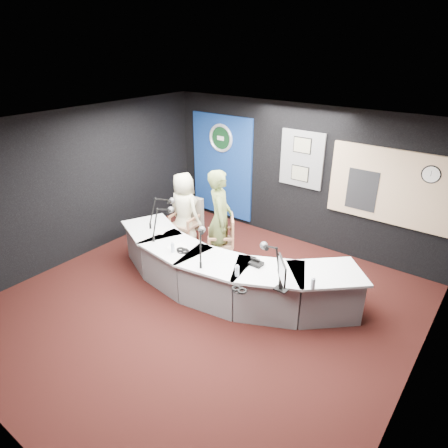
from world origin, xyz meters
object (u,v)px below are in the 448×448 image
Objects in this scene: broadcast_desk at (222,271)px; person_man at (184,210)px; armchair_right at (220,242)px; armchair_left at (185,225)px; person_woman at (220,219)px.

person_man is (-1.62, 0.87, 0.39)m from broadcast_desk.
person_man is at bearing -139.69° from armchair_right.
person_man is at bearing 151.75° from broadcast_desk.
armchair_left is (-1.62, 0.87, 0.06)m from broadcast_desk.
armchair_left is at bearing 42.51° from person_woman.
armchair_left is 1.18m from person_woman.
person_woman is (-0.56, 0.68, 0.55)m from broadcast_desk.
armchair_right is (-0.56, 0.68, 0.09)m from broadcast_desk.
armchair_left is 0.56× the size of person_man.
armchair_right reaches higher than armchair_left.
armchair_right is 1.12m from person_man.
person_man is (-1.06, 0.19, 0.30)m from armchair_right.
person_woman reaches higher than armchair_right.
person_man reaches higher than armchair_right.
broadcast_desk is 2.93× the size of person_man.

